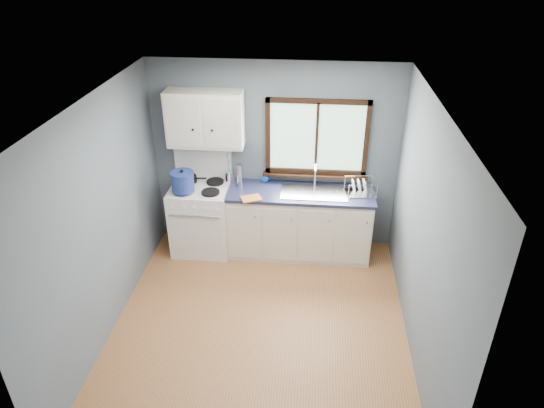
# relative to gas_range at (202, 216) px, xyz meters

# --- Properties ---
(floor) EXTENTS (3.20, 3.60, 0.02)m
(floor) POSITION_rel_gas_range_xyz_m (0.95, -1.47, -0.50)
(floor) COLOR #A3683A
(floor) RESTS_ON ground
(ceiling) EXTENTS (3.20, 3.60, 0.02)m
(ceiling) POSITION_rel_gas_range_xyz_m (0.95, -1.47, 2.02)
(ceiling) COLOR white
(ceiling) RESTS_ON wall_back
(wall_back) EXTENTS (3.20, 0.02, 2.50)m
(wall_back) POSITION_rel_gas_range_xyz_m (0.95, 0.34, 0.76)
(wall_back) COLOR slate
(wall_back) RESTS_ON ground
(wall_front) EXTENTS (3.20, 0.02, 2.50)m
(wall_front) POSITION_rel_gas_range_xyz_m (0.95, -3.28, 0.76)
(wall_front) COLOR slate
(wall_front) RESTS_ON ground
(wall_left) EXTENTS (0.02, 3.60, 2.50)m
(wall_left) POSITION_rel_gas_range_xyz_m (-0.66, -1.47, 0.76)
(wall_left) COLOR slate
(wall_left) RESTS_ON ground
(wall_right) EXTENTS (0.02, 3.60, 2.50)m
(wall_right) POSITION_rel_gas_range_xyz_m (2.56, -1.47, 0.76)
(wall_right) COLOR slate
(wall_right) RESTS_ON ground
(gas_range) EXTENTS (0.76, 0.69, 1.36)m
(gas_range) POSITION_rel_gas_range_xyz_m (0.00, 0.00, 0.00)
(gas_range) COLOR white
(gas_range) RESTS_ON floor
(base_cabinets) EXTENTS (1.85, 0.60, 0.88)m
(base_cabinets) POSITION_rel_gas_range_xyz_m (1.31, 0.02, -0.08)
(base_cabinets) COLOR silver
(base_cabinets) RESTS_ON floor
(countertop) EXTENTS (1.89, 0.64, 0.04)m
(countertop) POSITION_rel_gas_range_xyz_m (1.31, 0.02, 0.41)
(countertop) COLOR #1A1C39
(countertop) RESTS_ON base_cabinets
(sink) EXTENTS (0.84, 0.46, 0.44)m
(sink) POSITION_rel_gas_range_xyz_m (1.49, 0.02, 0.37)
(sink) COLOR silver
(sink) RESTS_ON countertop
(window) EXTENTS (1.36, 0.10, 1.03)m
(window) POSITION_rel_gas_range_xyz_m (1.48, 0.30, 0.98)
(window) COLOR #9EC6A8
(window) RESTS_ON wall_back
(upper_cabinets) EXTENTS (0.95, 0.35, 0.70)m
(upper_cabinets) POSITION_rel_gas_range_xyz_m (0.10, 0.15, 1.31)
(upper_cabinets) COLOR silver
(upper_cabinets) RESTS_ON wall_back
(skillet) EXTENTS (0.40, 0.28, 0.05)m
(skillet) POSITION_rel_gas_range_xyz_m (-0.19, 0.13, 0.49)
(skillet) COLOR black
(skillet) RESTS_ON gas_range
(stockpot) EXTENTS (0.34, 0.34, 0.29)m
(stockpot) POSITION_rel_gas_range_xyz_m (-0.16, -0.17, 0.60)
(stockpot) COLOR navy
(stockpot) RESTS_ON gas_range
(utensil_crock) EXTENTS (0.14, 0.14, 0.41)m
(utensil_crock) POSITION_rel_gas_range_xyz_m (0.37, 0.20, 0.51)
(utensil_crock) COLOR silver
(utensil_crock) RESTS_ON countertop
(thermos) EXTENTS (0.08, 0.08, 0.30)m
(thermos) POSITION_rel_gas_range_xyz_m (0.51, 0.11, 0.58)
(thermos) COLOR silver
(thermos) RESTS_ON countertop
(soap_bottle) EXTENTS (0.14, 0.14, 0.28)m
(soap_bottle) POSITION_rel_gas_range_xyz_m (0.82, 0.22, 0.57)
(soap_bottle) COLOR #1154B6
(soap_bottle) RESTS_ON countertop
(dish_towel) EXTENTS (0.29, 0.26, 0.02)m
(dish_towel) POSITION_rel_gas_range_xyz_m (0.71, -0.24, 0.44)
(dish_towel) COLOR #D16C32
(dish_towel) RESTS_ON countertop
(dish_rack) EXTENTS (0.41, 0.34, 0.19)m
(dish_rack) POSITION_rel_gas_range_xyz_m (2.06, 0.05, 0.48)
(dish_rack) COLOR silver
(dish_rack) RESTS_ON countertop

